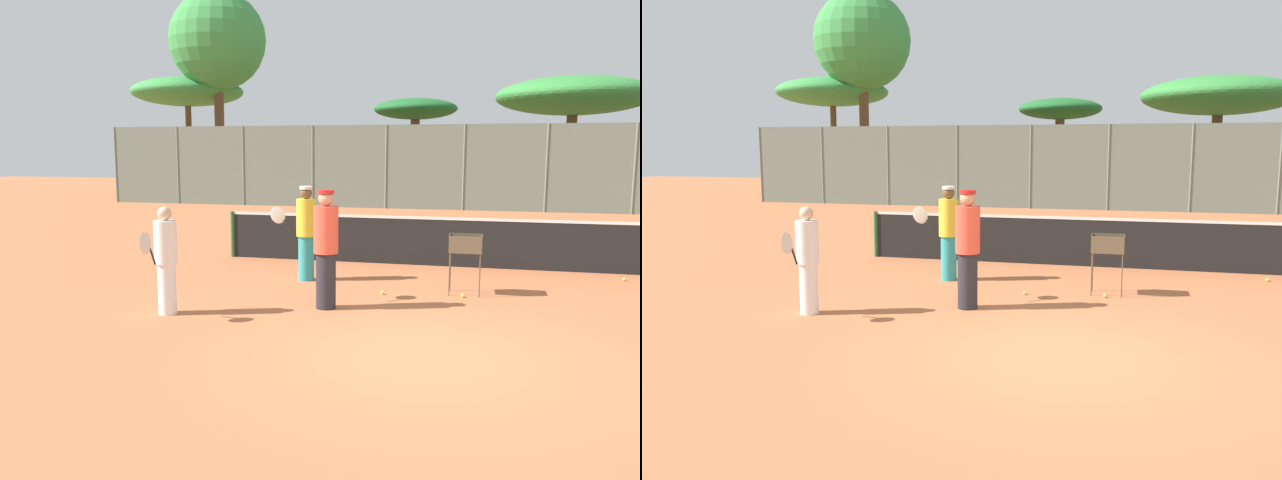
{
  "view_description": "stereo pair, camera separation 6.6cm",
  "coord_description": "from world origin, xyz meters",
  "views": [
    {
      "loc": [
        0.59,
        -7.49,
        2.55
      ],
      "look_at": [
        -1.97,
        2.6,
        1.0
      ],
      "focal_mm": 35.0,
      "sensor_mm": 36.0,
      "label": 1
    },
    {
      "loc": [
        0.66,
        -7.47,
        2.55
      ],
      "look_at": [
        -1.97,
        2.6,
        1.0
      ],
      "focal_mm": 35.0,
      "sensor_mm": 36.0,
      "label": 2
    }
  ],
  "objects": [
    {
      "name": "tree_0",
      "position": [
        4.75,
        24.26,
        4.9
      ],
      "size": [
        7.07,
        7.07,
        5.82
      ],
      "color": "brown",
      "rests_on": "ground_plane"
    },
    {
      "name": "ball_cart",
      "position": [
        0.42,
        3.49,
        0.81
      ],
      "size": [
        0.56,
        0.41,
        1.05
      ],
      "color": "brown",
      "rests_on": "ground_plane"
    },
    {
      "name": "tennis_ball_3",
      "position": [
        -0.96,
        3.08,
        0.03
      ],
      "size": [
        0.07,
        0.07,
        0.07
      ],
      "primitive_type": "sphere",
      "color": "#D1E54C",
      "rests_on": "ground_plane"
    },
    {
      "name": "tree_1",
      "position": [
        -2.5,
        23.64,
        4.3
      ],
      "size": [
        4.04,
        4.04,
        4.92
      ],
      "color": "brown",
      "rests_on": "ground_plane"
    },
    {
      "name": "tree_3",
      "position": [
        -12.37,
        22.66,
        7.81
      ],
      "size": [
        4.88,
        4.88,
        10.32
      ],
      "color": "brown",
      "rests_on": "ground_plane"
    },
    {
      "name": "tennis_net",
      "position": [
        0.0,
        6.05,
        0.56
      ],
      "size": [
        10.0,
        0.1,
        1.07
      ],
      "color": "#26592D",
      "rests_on": "ground_plane"
    },
    {
      "name": "parked_car",
      "position": [
        5.81,
        20.68,
        0.66
      ],
      "size": [
        4.2,
        1.7,
        1.6
      ],
      "color": "#B2B7BC",
      "rests_on": "ground_plane"
    },
    {
      "name": "ground_plane",
      "position": [
        0.0,
        0.0,
        0.0
      ],
      "size": [
        80.0,
        80.0,
        0.0
      ],
      "primitive_type": "plane",
      "color": "#B7663D"
    },
    {
      "name": "back_fence",
      "position": [
        0.0,
        18.65,
        1.75
      ],
      "size": [
        31.93,
        0.08,
        3.49
      ],
      "color": "slate",
      "rests_on": "ground_plane"
    },
    {
      "name": "tennis_ball_2",
      "position": [
        0.41,
        3.22,
        0.03
      ],
      "size": [
        0.07,
        0.07,
        0.07
      ],
      "primitive_type": "sphere",
      "color": "#D1E54C",
      "rests_on": "ground_plane"
    },
    {
      "name": "player_red_cap",
      "position": [
        -4.0,
        1.02,
        0.86
      ],
      "size": [
        0.35,
        0.9,
        1.67
      ],
      "rotation": [
        0.0,
        0.0,
        4.64
      ],
      "color": "white",
      "rests_on": "ground_plane"
    },
    {
      "name": "tennis_ball_0",
      "position": [
        3.39,
        5.36,
        0.03
      ],
      "size": [
        0.07,
        0.07,
        0.07
      ],
      "primitive_type": "sphere",
      "color": "#D1E54C",
      "rests_on": "ground_plane"
    },
    {
      "name": "tree_4",
      "position": [
        -14.72,
        23.95,
        5.48
      ],
      "size": [
        5.98,
        5.98,
        6.25
      ],
      "color": "brown",
      "rests_on": "ground_plane"
    },
    {
      "name": "player_yellow_shirt",
      "position": [
        -1.71,
        1.96,
        0.98
      ],
      "size": [
        0.53,
        0.89,
        1.89
      ],
      "rotation": [
        0.0,
        0.0,
        2.01
      ],
      "color": "#26262D",
      "rests_on": "ground_plane"
    },
    {
      "name": "player_white_outfit",
      "position": [
        -2.59,
        3.95,
        0.94
      ],
      "size": [
        0.94,
        0.38,
        1.82
      ],
      "rotation": [
        0.0,
        0.0,
        3.26
      ],
      "color": "teal",
      "rests_on": "ground_plane"
    }
  ]
}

